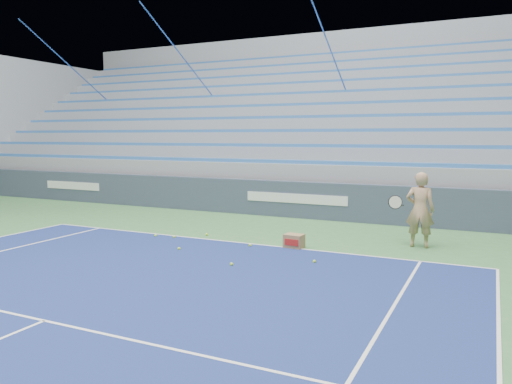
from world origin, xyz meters
TOP-DOWN VIEW (x-y plane):
  - sponsor_barrier at (0.00, 15.88)m, footprint 30.00×0.32m
  - bleachers at (0.00, 21.60)m, footprint 31.00×9.15m
  - tennis_player at (3.89, 13.24)m, footprint 0.92×0.83m
  - ball_box at (1.42, 11.97)m, footprint 0.43×0.35m
  - tennis_ball_0 at (-1.58, 11.68)m, footprint 0.07×0.07m
  - tennis_ball_1 at (-1.03, 12.29)m, footprint 0.07×0.07m
  - tennis_ball_2 at (2.26, 10.89)m, footprint 0.07×0.07m
  - tennis_ball_3 at (-0.76, 10.68)m, footprint 0.07×0.07m
  - tennis_ball_4 at (-2.10, 11.63)m, footprint 0.07×0.07m
  - tennis_ball_5 at (0.49, 11.64)m, footprint 0.07×0.07m
  - tennis_ball_6 at (0.90, 10.01)m, footprint 0.07×0.07m

SIDE VIEW (x-z plane):
  - tennis_ball_0 at x=-1.58m, z-range 0.00..0.07m
  - tennis_ball_1 at x=-1.03m, z-range 0.00..0.07m
  - tennis_ball_2 at x=2.26m, z-range 0.00..0.07m
  - tennis_ball_3 at x=-0.76m, z-range 0.00..0.07m
  - tennis_ball_4 at x=-2.10m, z-range 0.00..0.07m
  - tennis_ball_5 at x=0.49m, z-range 0.00..0.07m
  - tennis_ball_6 at x=0.90m, z-range 0.00..0.07m
  - ball_box at x=1.42m, z-range 0.00..0.31m
  - sponsor_barrier at x=0.00m, z-range 0.00..1.10m
  - tennis_player at x=3.89m, z-range 0.00..1.69m
  - bleachers at x=0.00m, z-range -1.29..6.01m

